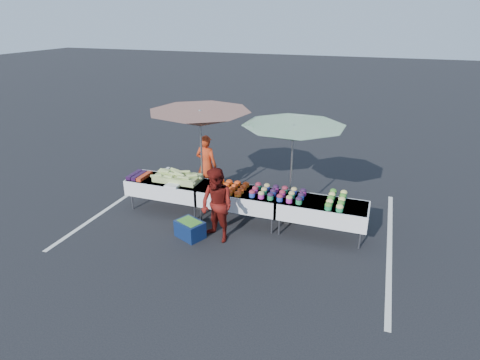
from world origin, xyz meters
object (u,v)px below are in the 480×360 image
(vendor, at_px, (206,165))
(table_left, at_px, (168,187))
(table_right, at_px, (322,210))
(customer, at_px, (217,205))
(table_center, at_px, (240,197))
(umbrella_right, at_px, (293,134))
(storage_bin, at_px, (190,229))
(umbrella_left, at_px, (200,119))

(vendor, bearing_deg, table_left, 72.94)
(table_left, relative_size, vendor, 1.19)
(table_left, distance_m, table_right, 3.60)
(table_right, bearing_deg, customer, -155.37)
(table_left, xyz_separation_m, table_center, (1.80, 0.00, 0.00))
(vendor, bearing_deg, umbrella_right, 169.05)
(table_center, distance_m, storage_bin, 1.32)
(customer, distance_m, umbrella_left, 2.12)
(table_center, height_order, umbrella_right, umbrella_right)
(table_center, height_order, storage_bin, table_center)
(umbrella_left, relative_size, umbrella_right, 0.97)
(table_right, xyz_separation_m, umbrella_left, (-2.90, 0.42, 1.57))
(storage_bin, bearing_deg, table_center, 77.64)
(table_center, distance_m, umbrella_left, 1.96)
(customer, bearing_deg, storage_bin, -146.25)
(umbrella_right, relative_size, storage_bin, 4.07)
(table_center, bearing_deg, table_right, 0.00)
(table_right, height_order, customer, customer)
(table_left, relative_size, customer, 1.20)
(table_right, bearing_deg, vendor, 159.90)
(umbrella_right, bearing_deg, umbrella_left, 179.88)
(umbrella_left, bearing_deg, table_center, -21.08)
(vendor, distance_m, customer, 2.34)
(table_center, relative_size, storage_bin, 2.71)
(table_left, relative_size, umbrella_right, 0.67)
(table_center, xyz_separation_m, table_right, (1.80, 0.00, 0.00))
(table_right, xyz_separation_m, umbrella_right, (-0.77, 0.42, 1.44))
(table_center, height_order, table_right, same)
(vendor, distance_m, storage_bin, 2.30)
(umbrella_left, bearing_deg, storage_bin, -76.16)
(umbrella_left, height_order, storage_bin, umbrella_left)
(table_center, distance_m, customer, 0.94)
(table_center, bearing_deg, umbrella_right, 22.16)
(umbrella_right, bearing_deg, table_right, -28.49)
(table_left, bearing_deg, storage_bin, -43.84)
(table_right, xyz_separation_m, storage_bin, (-2.54, -1.01, -0.39))
(table_center, height_order, umbrella_left, umbrella_left)
(umbrella_right, bearing_deg, customer, -132.19)
(table_left, bearing_deg, table_center, 0.00)
(vendor, bearing_deg, table_right, 166.05)
(table_right, distance_m, umbrella_left, 3.32)
(table_right, relative_size, vendor, 1.19)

